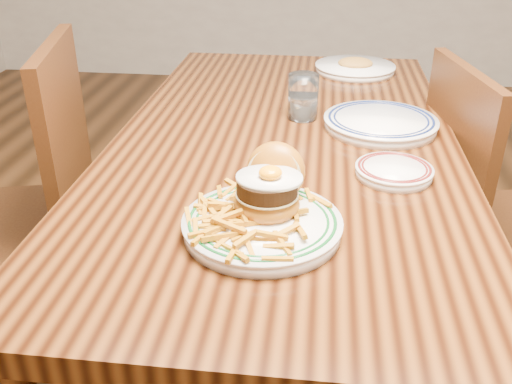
# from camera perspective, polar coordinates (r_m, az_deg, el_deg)

# --- Properties ---
(floor) EXTENTS (6.00, 6.00, 0.00)m
(floor) POSITION_cam_1_polar(r_m,az_deg,el_deg) (1.86, 2.38, -16.39)
(floor) COLOR black
(floor) RESTS_ON ground
(table) EXTENTS (0.85, 1.60, 0.75)m
(table) POSITION_cam_1_polar(r_m,az_deg,el_deg) (1.47, 2.87, 2.37)
(table) COLOR black
(table) RESTS_ON floor
(chair_left) EXTENTS (0.55, 0.55, 0.97)m
(chair_left) POSITION_cam_1_polar(r_m,az_deg,el_deg) (1.68, -21.79, -1.76)
(chair_left) COLOR #3C220C
(chair_left) RESTS_ON floor
(chair_right) EXTENTS (0.50, 0.50, 0.91)m
(chair_right) POSITION_cam_1_polar(r_m,az_deg,el_deg) (1.72, 22.01, -2.27)
(chair_right) COLOR #3C220C
(chair_right) RESTS_ON floor
(main_plate) EXTENTS (0.29, 0.30, 0.14)m
(main_plate) POSITION_cam_1_polar(r_m,az_deg,el_deg) (1.03, 0.87, -1.81)
(main_plate) COLOR white
(main_plate) RESTS_ON table
(side_plate) EXTENTS (0.17, 0.18, 0.03)m
(side_plate) POSITION_cam_1_polar(r_m,az_deg,el_deg) (1.26, 13.64, 2.11)
(side_plate) COLOR white
(side_plate) RESTS_ON table
(rear_plate) EXTENTS (0.29, 0.29, 0.03)m
(rear_plate) POSITION_cam_1_polar(r_m,az_deg,el_deg) (1.52, 12.34, 6.84)
(rear_plate) COLOR white
(rear_plate) RESTS_ON table
(water_glass) EXTENTS (0.08, 0.08, 0.12)m
(water_glass) POSITION_cam_1_polar(r_m,az_deg,el_deg) (1.55, 4.73, 9.22)
(water_glass) COLOR white
(water_glass) RESTS_ON table
(far_plate) EXTENTS (0.27, 0.27, 0.05)m
(far_plate) POSITION_cam_1_polar(r_m,az_deg,el_deg) (2.01, 9.88, 12.18)
(far_plate) COLOR white
(far_plate) RESTS_ON table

